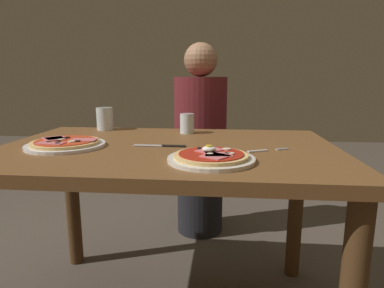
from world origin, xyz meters
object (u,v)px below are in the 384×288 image
at_px(pizza_across_left, 65,144).
at_px(water_glass_far, 105,120).
at_px(pizza_foreground, 211,157).
at_px(diner_person, 200,146).
at_px(knife, 163,146).
at_px(fork, 265,150).
at_px(water_glass_near, 187,125).
at_px(dining_table, 168,173).

relative_size(pizza_across_left, water_glass_far, 2.60).
distance_m(pizza_foreground, diner_person, 1.05).
bearing_deg(pizza_across_left, water_glass_far, 89.68).
bearing_deg(diner_person, knife, 84.61).
distance_m(pizza_foreground, pizza_across_left, 0.56).
height_order(water_glass_far, diner_person, diner_person).
bearing_deg(pizza_foreground, fork, 41.01).
distance_m(pizza_across_left, diner_person, 0.99).
height_order(fork, diner_person, diner_person).
distance_m(water_glass_near, knife, 0.31).
xyz_separation_m(pizza_across_left, fork, (0.72, -0.00, -0.01)).
bearing_deg(dining_table, pizza_across_left, -170.79).
bearing_deg(diner_person, pizza_foreground, 95.94).
height_order(water_glass_near, fork, water_glass_near).
distance_m(water_glass_far, fork, 0.83).
distance_m(pizza_across_left, water_glass_near, 0.54).
distance_m(dining_table, pizza_foreground, 0.30).
xyz_separation_m(fork, knife, (-0.36, 0.04, 0.00)).
bearing_deg(diner_person, fork, 108.25).
relative_size(pizza_foreground, water_glass_far, 2.46).
xyz_separation_m(dining_table, knife, (-0.01, -0.02, 0.11)).
height_order(pizza_foreground, knife, pizza_foreground).
bearing_deg(pizza_across_left, fork, -0.20).
xyz_separation_m(pizza_foreground, knife, (-0.18, 0.20, -0.01)).
relative_size(fork, knife, 0.76).
bearing_deg(dining_table, fork, -10.00).
relative_size(water_glass_near, water_glass_far, 0.83).
bearing_deg(fork, pizza_foreground, -138.99).
relative_size(pizza_foreground, fork, 1.79).
distance_m(pizza_foreground, fork, 0.24).
height_order(pizza_foreground, pizza_across_left, pizza_foreground).
bearing_deg(diner_person, dining_table, 85.29).
height_order(pizza_across_left, diner_person, diner_person).
bearing_deg(pizza_foreground, knife, 132.81).
bearing_deg(pizza_foreground, water_glass_far, 133.64).
bearing_deg(diner_person, water_glass_far, 46.73).
height_order(water_glass_far, knife, water_glass_far).
height_order(pizza_foreground, water_glass_far, water_glass_far).
relative_size(pizza_foreground, pizza_across_left, 0.94).
relative_size(fork, diner_person, 0.13).
height_order(pizza_across_left, water_glass_near, water_glass_near).
bearing_deg(fork, knife, 173.27).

